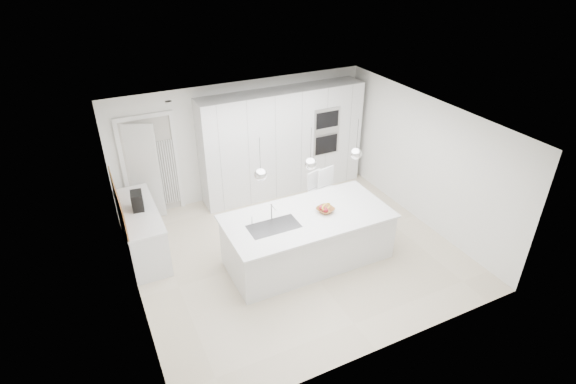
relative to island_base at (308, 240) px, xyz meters
name	(u,v)px	position (x,y,z in m)	size (l,w,h in m)	color
floor	(295,252)	(-0.10, 0.30, -0.43)	(5.50, 5.50, 0.00)	beige
wall_back	(243,139)	(-0.10, 2.80, 0.82)	(5.50, 5.50, 0.00)	white
wall_left	(127,234)	(-2.85, 0.30, 0.82)	(5.00, 5.00, 0.00)	white
ceiling	(296,122)	(-0.10, 0.30, 2.07)	(5.50, 5.50, 0.00)	white
tall_cabinets	(283,142)	(0.70, 2.50, 0.72)	(3.60, 0.60, 2.30)	silver
oven_stack	(327,132)	(1.60, 2.19, 0.92)	(0.62, 0.04, 1.05)	#A5A5A8
doorway_frame	(151,168)	(-2.05, 2.77, 0.59)	(1.11, 0.08, 2.13)	white
hallway_door	(139,172)	(-2.30, 2.72, 0.57)	(0.82, 0.04, 2.00)	white
radiator	(169,172)	(-1.73, 2.76, 0.42)	(0.32, 0.04, 1.40)	white
left_base_cabinets	(142,232)	(-2.55, 1.50, 0.00)	(0.60, 1.80, 0.86)	silver
left_worktop	(138,211)	(-2.55, 1.50, 0.45)	(0.62, 1.82, 0.04)	white
oak_backsplash	(118,201)	(-2.84, 1.50, 0.72)	(0.02, 1.80, 0.50)	#9F642F
island_base	(308,240)	(0.00, 0.00, 0.00)	(2.80, 1.20, 0.86)	silver
island_worktop	(308,216)	(0.00, 0.05, 0.45)	(2.84, 1.40, 0.04)	white
island_sink	(274,231)	(-0.65, 0.00, 0.39)	(0.84, 0.44, 0.18)	#3F3F42
island_tap	(271,212)	(-0.60, 0.20, 0.62)	(0.02, 0.02, 0.30)	white
pendant_left	(261,175)	(-0.85, 0.00, 1.47)	(0.20, 0.20, 0.20)	white
pendant_mid	(310,164)	(0.00, 0.00, 1.47)	(0.20, 0.20, 0.20)	white
pendant_right	(356,154)	(0.85, 0.00, 1.47)	(0.20, 0.20, 0.20)	white
fruit_bowl	(325,210)	(0.33, 0.02, 0.51)	(0.29, 0.29, 0.07)	#9F642F
espresso_machine	(137,201)	(-2.53, 1.53, 0.63)	(0.19, 0.30, 0.32)	black
bar_stool_left	(317,199)	(0.70, 0.97, 0.11)	(0.36, 0.50, 1.08)	white
bar_stool_right	(329,198)	(0.90, 0.85, 0.15)	(0.38, 0.53, 1.16)	white
apple_a	(322,208)	(0.28, 0.06, 0.54)	(0.09, 0.09, 0.09)	#A61B2D
apple_b	(325,210)	(0.30, -0.03, 0.54)	(0.08, 0.08, 0.08)	#A61B2D
apple_c	(325,210)	(0.31, -0.01, 0.54)	(0.08, 0.08, 0.08)	#A61B2D
apple_extra_3	(326,210)	(0.31, -0.04, 0.53)	(0.07, 0.07, 0.07)	#A61B2D
banana_bunch	(326,206)	(0.33, 0.00, 0.59)	(0.22, 0.22, 0.03)	gold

